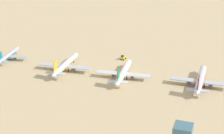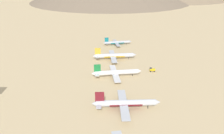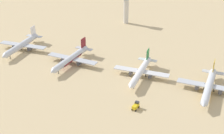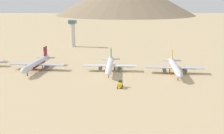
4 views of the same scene
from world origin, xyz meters
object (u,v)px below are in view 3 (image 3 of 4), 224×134
(parked_jet_1, at_px, (71,59))
(service_truck, at_px, (136,106))
(parked_jet_0, at_px, (22,45))
(parked_jet_2, at_px, (141,71))
(control_tower, at_px, (126,8))
(parked_jet_3, at_px, (209,86))

(parked_jet_1, relative_size, service_truck, 9.01)
(service_truck, bearing_deg, parked_jet_0, -107.12)
(parked_jet_2, height_order, control_tower, control_tower)
(parked_jet_0, xyz_separation_m, control_tower, (-97.54, 44.73, 10.84))
(parked_jet_0, relative_size, service_truck, 9.12)
(parked_jet_2, bearing_deg, parked_jet_1, -85.09)
(parked_jet_2, xyz_separation_m, parked_jet_3, (-0.36, 43.85, 0.11))
(parked_jet_1, relative_size, parked_jet_3, 1.01)
(service_truck, bearing_deg, parked_jet_1, -116.08)
(parked_jet_1, distance_m, service_truck, 70.10)
(parked_jet_0, xyz_separation_m, parked_jet_1, (3.41, 48.12, -0.06))
(parked_jet_1, height_order, parked_jet_3, parked_jet_1)
(service_truck, xyz_separation_m, control_tower, (-131.74, -66.32, 13.44))
(parked_jet_0, relative_size, parked_jet_2, 1.06)
(parked_jet_2, xyz_separation_m, control_tower, (-96.52, -54.84, 11.05))
(parked_jet_3, relative_size, control_tower, 1.73)
(parked_jet_0, height_order, service_truck, parked_jet_0)
(parked_jet_0, distance_m, parked_jet_2, 99.58)
(parked_jet_1, bearing_deg, parked_jet_2, 94.91)
(parked_jet_0, height_order, control_tower, control_tower)
(parked_jet_1, height_order, control_tower, control_tower)
(parked_jet_1, bearing_deg, parked_jet_3, 92.87)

